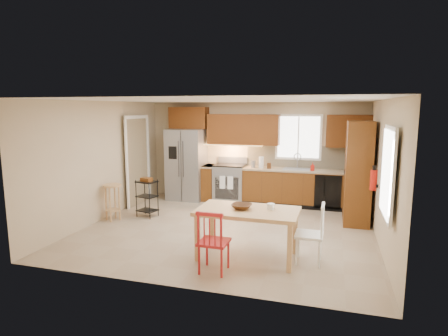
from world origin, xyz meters
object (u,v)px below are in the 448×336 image
object	(u,v)px
fire_extinguisher	(374,180)
utility_cart	(147,198)
dining_table	(247,234)
table_bowl	(242,209)
table_jar	(271,208)
chair_white	(309,234)
soap_bottle	(313,167)
pantry	(358,173)
refrigerator	(187,164)
bar_stool	(113,202)
range_stove	(230,183)
chair_red	(214,241)

from	to	relation	value
fire_extinguisher	utility_cart	bearing A→B (deg)	177.30
dining_table	utility_cart	size ratio (longest dim) A/B	1.93
table_bowl	table_jar	size ratio (longest dim) A/B	2.34
chair_white	table_jar	xyz separation A→B (m)	(-0.60, 0.05, 0.35)
soap_bottle	table_bowl	size ratio (longest dim) A/B	0.60
dining_table	table_jar	bearing A→B (deg)	16.77
soap_bottle	pantry	xyz separation A→B (m)	(0.95, -0.90, 0.05)
soap_bottle	dining_table	distance (m)	3.49
refrigerator	bar_stool	distance (m)	2.41
table_jar	fire_extinguisher	bearing A→B (deg)	38.72
soap_bottle	pantry	distance (m)	1.31
soap_bottle	table_jar	distance (m)	3.28
table_jar	pantry	bearing A→B (deg)	58.93
pantry	chair_white	distance (m)	2.59
chair_white	bar_stool	bearing A→B (deg)	75.82
soap_bottle	table_bowl	world-z (taller)	soap_bottle
range_stove	chair_red	world-z (taller)	chair_red
refrigerator	soap_bottle	xyz separation A→B (m)	(3.18, -0.02, 0.09)
fire_extinguisher	table_bowl	size ratio (longest dim) A/B	1.12
table_jar	table_bowl	bearing A→B (deg)	-167.47
soap_bottle	table_jar	xyz separation A→B (m)	(-0.46, -3.24, -0.18)
refrigerator	chair_white	world-z (taller)	refrigerator
chair_red	chair_white	world-z (taller)	same
chair_red	soap_bottle	bearing A→B (deg)	74.66
soap_bottle	utility_cart	bearing A→B (deg)	-153.03
chair_white	table_jar	world-z (taller)	chair_white
table_jar	utility_cart	size ratio (longest dim) A/B	0.17
refrigerator	dining_table	size ratio (longest dim) A/B	1.15
soap_bottle	fire_extinguisher	xyz separation A→B (m)	(1.15, -1.95, 0.10)
range_stove	table_jar	distance (m)	3.69
chair_white	utility_cart	bearing A→B (deg)	67.19
pantry	table_jar	world-z (taller)	pantry
fire_extinguisher	utility_cart	world-z (taller)	fire_extinguisher
chair_white	bar_stool	xyz separation A→B (m)	(-4.12, 1.11, -0.08)
refrigerator	utility_cart	size ratio (longest dim) A/B	2.22
chair_white	utility_cart	xyz separation A→B (m)	(-3.55, 1.55, -0.06)
chair_red	bar_stool	xyz separation A→B (m)	(-2.82, 1.81, -0.08)
range_stove	chair_white	bearing A→B (deg)	-57.21
refrigerator	soap_bottle	world-z (taller)	refrigerator
dining_table	pantry	bearing A→B (deg)	55.08
chair_white	fire_extinguisher	bearing A→B (deg)	-36.08
dining_table	bar_stool	distance (m)	3.38
table_jar	utility_cart	xyz separation A→B (m)	(-2.95, 1.51, -0.40)
soap_bottle	chair_red	world-z (taller)	soap_bottle
table_jar	bar_stool	world-z (taller)	table_jar
chair_red	table_jar	size ratio (longest dim) A/B	6.79
refrigerator	table_bowl	world-z (taller)	refrigerator
fire_extinguisher	bar_stool	size ratio (longest dim) A/B	0.47
pantry	bar_stool	xyz separation A→B (m)	(-4.93, -1.28, -0.66)
soap_bottle	chair_red	distance (m)	4.19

